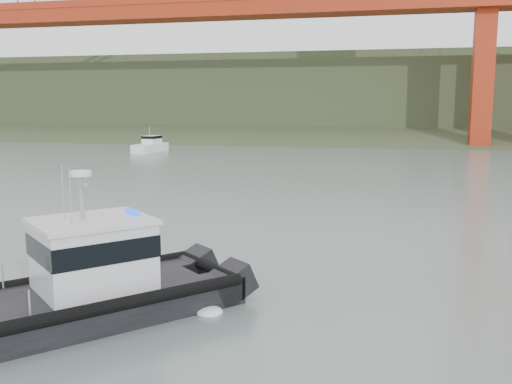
# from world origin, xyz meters

# --- Properties ---
(ground) EXTENTS (400.00, 400.00, 0.00)m
(ground) POSITION_xyz_m (0.00, 0.00, 0.00)
(ground) COLOR slate
(ground) RESTS_ON ground
(headlands) EXTENTS (500.00, 105.36, 27.12)m
(headlands) POSITION_xyz_m (0.00, 125.50, 7.05)
(headlands) COLOR #2E3E23
(headlands) RESTS_ON ground
(patrol_boat) EXTENTS (9.55, 10.17, 4.98)m
(patrol_boat) POSITION_xyz_m (-4.62, -3.15, 1.25)
(patrol_boat) COLOR black
(patrol_boat) RESTS_ON ground
(motorboat) EXTENTS (3.05, 6.99, 3.72)m
(motorboat) POSITION_xyz_m (-28.75, 56.94, 0.93)
(motorboat) COLOR white
(motorboat) RESTS_ON ground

